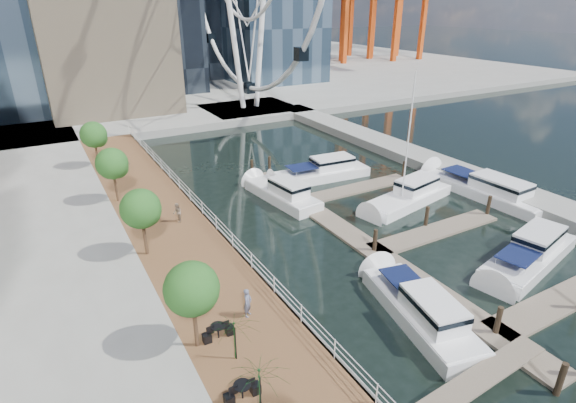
{
  "coord_description": "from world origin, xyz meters",
  "views": [
    {
      "loc": [
        -16.03,
        -13.05,
        16.28
      ],
      "look_at": [
        -1.27,
        12.89,
        3.0
      ],
      "focal_mm": 28.0,
      "sensor_mm": 36.0,
      "label": 1
    }
  ],
  "objects": [
    {
      "name": "pedestrian_far",
      "position": [
        -9.28,
        31.05,
        1.75
      ],
      "size": [
        0.96,
        0.71,
        1.51
      ],
      "primitive_type": "imported",
      "rotation": [
        0.0,
        0.0,
        2.7
      ],
      "color": "#353E43",
      "rests_on": "boardwalk"
    },
    {
      "name": "moored_yachts",
      "position": [
        9.94,
        11.86,
        0.0
      ],
      "size": [
        22.21,
        34.27,
        11.5
      ],
      "color": "white",
      "rests_on": "ground"
    },
    {
      "name": "pedestrian_mid",
      "position": [
        -8.19,
        17.6,
        1.77
      ],
      "size": [
        0.62,
        0.78,
        1.53
      ],
      "primitive_type": "imported",
      "rotation": [
        0.0,
        0.0,
        -1.63
      ],
      "color": "#806C58",
      "rests_on": "boardwalk"
    },
    {
      "name": "street_trees",
      "position": [
        -11.4,
        14.0,
        4.29
      ],
      "size": [
        2.6,
        42.6,
        4.6
      ],
      "color": "#3F2B1C",
      "rests_on": "ground"
    },
    {
      "name": "railing",
      "position": [
        -6.1,
        15.0,
        1.52
      ],
      "size": [
        0.1,
        60.0,
        1.05
      ],
      "primitive_type": null,
      "color": "white",
      "rests_on": "boardwalk"
    },
    {
      "name": "seawall",
      "position": [
        -6.0,
        15.0,
        0.5
      ],
      "size": [
        0.25,
        60.0,
        1.0
      ],
      "primitive_type": "cube",
      "color": "#595954",
      "rests_on": "ground"
    },
    {
      "name": "boardwalk",
      "position": [
        -9.0,
        15.0,
        0.5
      ],
      "size": [
        6.0,
        60.0,
        1.0
      ],
      "primitive_type": "cube",
      "color": "brown",
      "rests_on": "ground"
    },
    {
      "name": "floating_docks",
      "position": [
        7.97,
        9.98,
        0.49
      ],
      "size": [
        16.0,
        34.0,
        2.6
      ],
      "color": "#6D6051",
      "rests_on": "ground"
    },
    {
      "name": "pier",
      "position": [
        14.0,
        52.0,
        0.5
      ],
      "size": [
        14.0,
        12.0,
        1.0
      ],
      "primitive_type": "cube",
      "color": "gray",
      "rests_on": "ground"
    },
    {
      "name": "yacht_foreground",
      "position": [
        11.11,
        1.65,
        0.0
      ],
      "size": [
        10.94,
        5.11,
        2.15
      ],
      "primitive_type": null,
      "rotation": [
        0.0,
        0.0,
        1.79
      ],
      "color": "silver",
      "rests_on": "ground"
    },
    {
      "name": "land_far",
      "position": [
        0.0,
        102.0,
        0.5
      ],
      "size": [
        200.0,
        114.0,
        1.0
      ],
      "primitive_type": "cube",
      "color": "gray",
      "rests_on": "ground"
    },
    {
      "name": "pedestrian_near",
      "position": [
        -8.29,
        4.85,
        1.82
      ],
      "size": [
        0.71,
        0.7,
        1.65
      ],
      "primitive_type": "imported",
      "rotation": [
        0.0,
        0.0,
        0.75
      ],
      "color": "slate",
      "rests_on": "boardwalk"
    },
    {
      "name": "breakwater",
      "position": [
        20.0,
        20.0,
        0.5
      ],
      "size": [
        4.0,
        60.0,
        1.0
      ],
      "primitive_type": "cube",
      "color": "gray",
      "rests_on": "ground"
    },
    {
      "name": "ground",
      "position": [
        0.0,
        0.0,
        0.0
      ],
      "size": [
        520.0,
        520.0,
        0.0
      ],
      "primitive_type": "plane",
      "color": "black",
      "rests_on": "ground"
    }
  ]
}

